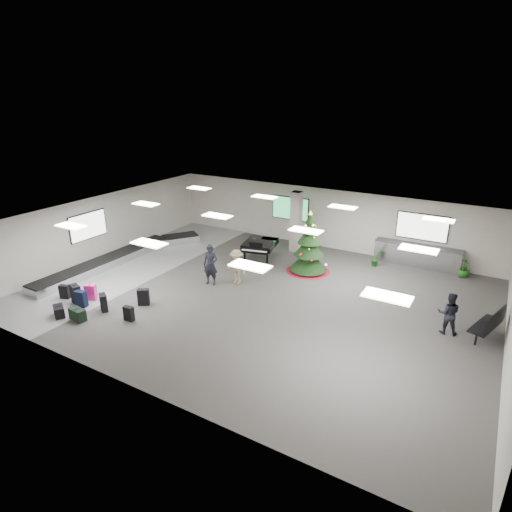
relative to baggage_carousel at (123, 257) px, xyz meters
The scene contains 21 objects.
ground 7.84m from the baggage_carousel, ahead, with size 18.00×18.00×0.00m, color #393533.
room_envelope 7.79m from the baggage_carousel, ahead, with size 18.02×14.02×3.21m.
baggage_carousel is the anchor object (origin of this frame).
service_counter 14.50m from the baggage_carousel, 27.67° to the left, with size 4.05×0.65×1.08m.
suitcase_0 4.65m from the baggage_carousel, 65.90° to the right, with size 0.57×0.43×0.81m.
suitcase_1 5.32m from the baggage_carousel, 50.96° to the right, with size 0.50×0.43×0.71m.
pink_suitcase 4.33m from the baggage_carousel, 59.93° to the right, with size 0.49×0.41×0.69m.
suitcase_3 5.25m from the baggage_carousel, 34.63° to the right, with size 0.51×0.45×0.69m.
navy_suitcase 4.92m from the baggage_carousel, 61.92° to the right, with size 0.48×0.34×0.69m.
suitcase_5 4.35m from the baggage_carousel, 74.96° to the right, with size 0.44×0.33×0.60m.
green_duffel 5.98m from the baggage_carousel, 59.00° to the right, with size 0.70×0.40×0.47m.
suitcase_7 6.33m from the baggage_carousel, 41.40° to the right, with size 0.40×0.22×0.58m.
black_duffel 5.74m from the baggage_carousel, 67.13° to the right, with size 0.71×0.60×0.43m.
christmas_tree 9.28m from the baggage_carousel, 22.01° to the left, with size 2.08×2.08×2.96m.
grand_piano 6.89m from the baggage_carousel, 31.92° to the left, with size 1.84×2.19×1.09m.
bench 16.34m from the baggage_carousel, ahead, with size 1.06×1.79×1.08m.
traveler_a 5.52m from the baggage_carousel, ahead, with size 0.66×0.44×1.82m, color black.
traveler_b 6.46m from the baggage_carousel, ahead, with size 1.01×0.58×1.57m, color #94805B.
traveler_bench 15.04m from the baggage_carousel, ahead, with size 0.75×0.58×1.54m, color black.
potted_plant_left 12.50m from the baggage_carousel, 27.19° to the left, with size 0.44×0.36×0.80m, color #1B4114.
potted_plant_right 16.30m from the baggage_carousel, 23.20° to the left, with size 0.50×0.50×0.89m, color #1B4114.
Camera 1 is at (8.02, -13.96, 7.90)m, focal length 30.00 mm.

